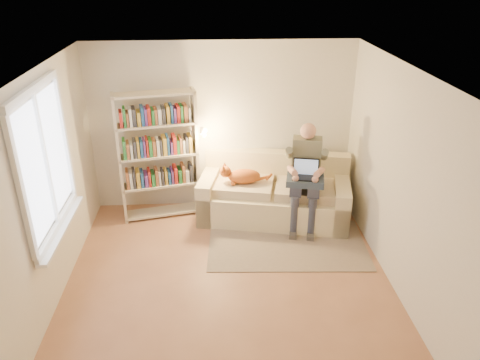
{
  "coord_description": "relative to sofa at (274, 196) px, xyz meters",
  "views": [
    {
      "loc": [
        -0.16,
        -4.58,
        3.62
      ],
      "look_at": [
        0.2,
        1.0,
        0.98
      ],
      "focal_mm": 35.0,
      "sensor_mm": 36.0,
      "label": 1
    }
  ],
  "objects": [
    {
      "name": "cat",
      "position": [
        -0.56,
        -0.03,
        0.37
      ],
      "size": [
        0.74,
        0.35,
        0.27
      ],
      "rotation": [
        0.0,
        0.0,
        -0.21
      ],
      "color": "orange",
      "rests_on": "sofa"
    },
    {
      "name": "sofa",
      "position": [
        0.0,
        0.0,
        0.0
      ],
      "size": [
        2.38,
        1.44,
        0.94
      ],
      "rotation": [
        0.0,
        0.0,
        -0.21
      ],
      "color": "beige",
      "rests_on": "floor"
    },
    {
      "name": "blanket",
      "position": [
        0.39,
        -0.4,
        0.45
      ],
      "size": [
        0.6,
        0.53,
        0.09
      ],
      "primitive_type": "cube",
      "rotation": [
        0.0,
        0.0,
        -0.21
      ],
      "color": "#2C3A4E",
      "rests_on": "person"
    },
    {
      "name": "window",
      "position": [
        -2.72,
        -1.55,
        1.03
      ],
      "size": [
        0.12,
        1.52,
        1.69
      ],
      "color": "white",
      "rests_on": "wall_left"
    },
    {
      "name": "wall_left",
      "position": [
        -2.77,
        -1.75,
        0.96
      ],
      "size": [
        0.02,
        4.5,
        2.6
      ],
      "primitive_type": "cube",
      "color": "silver",
      "rests_on": "floor"
    },
    {
      "name": "wall_right",
      "position": [
        1.23,
        -1.75,
        0.96
      ],
      "size": [
        0.02,
        4.5,
        2.6
      ],
      "primitive_type": "cube",
      "color": "silver",
      "rests_on": "floor"
    },
    {
      "name": "person",
      "position": [
        0.41,
        -0.25,
        0.53
      ],
      "size": [
        0.53,
        0.73,
        1.54
      ],
      "rotation": [
        0.0,
        0.0,
        -0.21
      ],
      "color": "gray",
      "rests_on": "sofa"
    },
    {
      "name": "wall_back",
      "position": [
        -0.77,
        0.5,
        0.96
      ],
      "size": [
        4.0,
        0.02,
        2.6
      ],
      "primitive_type": "cube",
      "color": "silver",
      "rests_on": "floor"
    },
    {
      "name": "wall_front",
      "position": [
        -0.77,
        -4.0,
        0.96
      ],
      "size": [
        4.0,
        0.02,
        2.6
      ],
      "primitive_type": "cube",
      "color": "silver",
      "rests_on": "floor"
    },
    {
      "name": "rug",
      "position": [
        0.08,
        -0.83,
        -0.34
      ],
      "size": [
        2.26,
        1.42,
        0.01
      ],
      "primitive_type": "cube",
      "rotation": [
        0.0,
        0.0,
        -0.06
      ],
      "color": "gray",
      "rests_on": "floor"
    },
    {
      "name": "laptop",
      "position": [
        0.39,
        -0.39,
        0.56
      ],
      "size": [
        0.42,
        0.37,
        0.31
      ],
      "rotation": [
        0.0,
        0.0,
        -0.21
      ],
      "color": "black",
      "rests_on": "blanket"
    },
    {
      "name": "ceiling",
      "position": [
        -0.77,
        -1.75,
        2.26
      ],
      "size": [
        4.0,
        4.5,
        0.02
      ],
      "primitive_type": "cube",
      "color": "white",
      "rests_on": "wall_back"
    },
    {
      "name": "floor",
      "position": [
        -0.77,
        -1.75,
        -0.34
      ],
      "size": [
        4.5,
        4.5,
        0.0
      ],
      "primitive_type": "plane",
      "color": "#9C6547",
      "rests_on": "ground"
    },
    {
      "name": "bookshelf",
      "position": [
        -1.73,
        0.15,
        0.74
      ],
      "size": [
        1.34,
        0.53,
        1.96
      ],
      "rotation": [
        0.0,
        0.0,
        0.21
      ],
      "color": "beige",
      "rests_on": "floor"
    }
  ]
}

